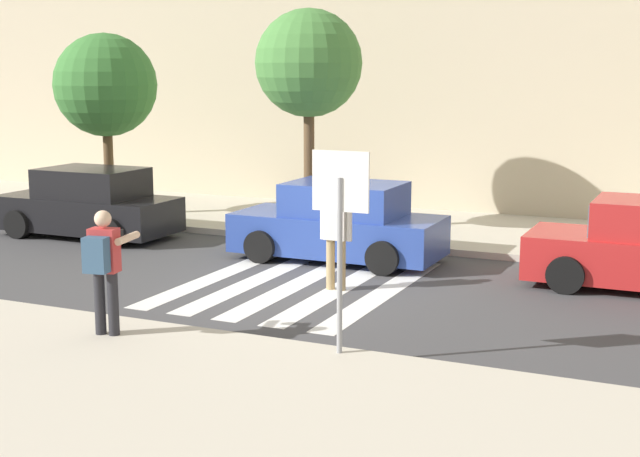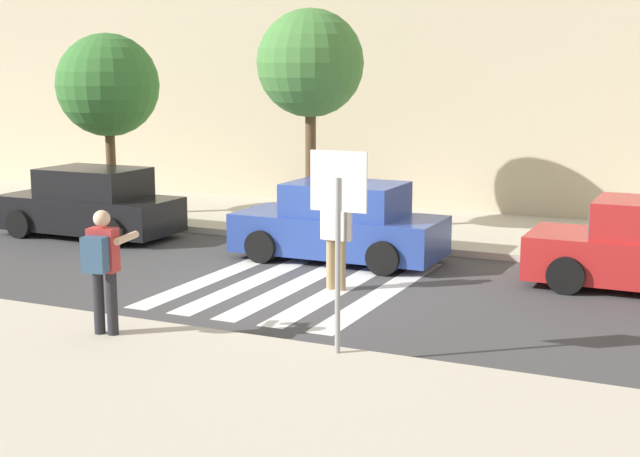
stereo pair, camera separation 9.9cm
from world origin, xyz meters
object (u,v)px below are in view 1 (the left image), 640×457
at_px(stop_sign, 340,207).
at_px(street_tree_west, 105,86).
at_px(parked_car_black, 89,205).
at_px(pedestrian_crossing, 336,234).
at_px(parked_car_blue, 340,224).
at_px(photographer_with_backpack, 104,262).
at_px(street_tree_center, 309,64).

height_order(stop_sign, street_tree_west, street_tree_west).
xyz_separation_m(stop_sign, parked_car_black, (-8.59, 5.73, -1.31)).
distance_m(pedestrian_crossing, parked_car_blue, 2.41).
xyz_separation_m(stop_sign, pedestrian_crossing, (-1.58, 3.50, -1.06)).
distance_m(parked_car_black, parked_car_blue, 6.13).
bearing_deg(stop_sign, photographer_with_backpack, -169.06).
bearing_deg(street_tree_center, stop_sign, -62.29).
bearing_deg(street_tree_center, parked_car_black, -155.11).
height_order(parked_car_black, parked_car_blue, same).
height_order(stop_sign, parked_car_blue, stop_sign).
bearing_deg(pedestrian_crossing, street_tree_center, 120.41).
bearing_deg(stop_sign, street_tree_west, 141.06).
distance_m(pedestrian_crossing, parked_car_black, 7.36).
relative_size(photographer_with_backpack, parked_car_blue, 0.42).
bearing_deg(street_tree_west, photographer_with_backpack, -52.79).
height_order(parked_car_blue, street_tree_center, street_tree_center).
relative_size(stop_sign, parked_car_black, 0.63).
bearing_deg(street_tree_center, street_tree_west, -178.83).
height_order(pedestrian_crossing, street_tree_west, street_tree_west).
xyz_separation_m(photographer_with_backpack, street_tree_west, (-6.32, 8.32, 2.15)).
xyz_separation_m(pedestrian_crossing, parked_car_black, (-7.01, 2.22, -0.25)).
bearing_deg(photographer_with_backpack, street_tree_center, 96.04).
xyz_separation_m(photographer_with_backpack, street_tree_center, (-0.89, 8.43, 2.66)).
bearing_deg(street_tree_west, pedestrian_crossing, -27.81).
relative_size(parked_car_black, parked_car_blue, 1.00).
bearing_deg(photographer_with_backpack, parked_car_black, 130.29).
bearing_deg(parked_car_blue, pedestrian_crossing, -68.25).
distance_m(photographer_with_backpack, pedestrian_crossing, 4.44).
xyz_separation_m(street_tree_west, street_tree_center, (5.42, 0.11, 0.50)).
xyz_separation_m(parked_car_black, street_tree_center, (4.49, 2.08, 3.10)).
distance_m(parked_car_blue, street_tree_west, 7.78).
relative_size(stop_sign, street_tree_center, 0.53).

